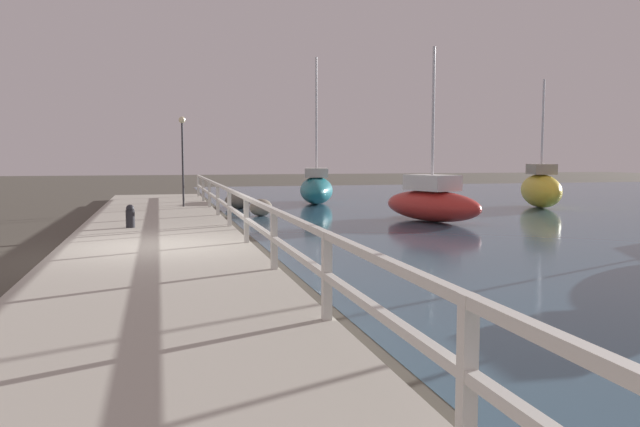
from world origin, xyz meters
TOP-DOWN VIEW (x-y plane):
  - ground_plane at (0.00, 0.00)m, footprint 120.00×120.00m
  - dock_walkway at (0.00, 0.00)m, footprint 3.88×36.00m
  - railing at (1.84, -0.00)m, footprint 0.10×32.50m
  - boulder_mid_strip at (3.47, 8.21)m, footprint 0.79×0.71m
  - boulder_water_edge at (3.21, 11.68)m, footprint 0.78×0.70m
  - boulder_far_strip at (2.99, 11.89)m, footprint 0.76×0.68m
  - mooring_bollard at (-0.65, 3.53)m, footprint 0.23×0.23m
  - dock_lamp at (0.94, 10.15)m, footprint 0.24×0.24m
  - sailboat_yellow at (14.99, 9.02)m, footprint 2.21×3.83m
  - sailboat_red at (8.43, 5.10)m, footprint 2.67×4.26m
  - sailboat_teal at (6.76, 13.39)m, footprint 2.58×5.29m

SIDE VIEW (x-z plane):
  - ground_plane at x=0.00m, z-range 0.00..0.00m
  - dock_walkway at x=0.00m, z-range 0.00..0.23m
  - boulder_far_strip at x=2.99m, z-range 0.00..0.57m
  - boulder_water_edge at x=3.21m, z-range 0.00..0.58m
  - boulder_mid_strip at x=3.47m, z-range 0.00..0.59m
  - mooring_bollard at x=-0.65m, z-range 0.23..0.83m
  - sailboat_red at x=8.43m, z-range -2.12..3.32m
  - sailboat_teal at x=6.76m, z-range -2.49..3.82m
  - sailboat_yellow at x=14.99m, z-range -1.80..3.30m
  - railing at x=1.84m, z-range 0.42..1.40m
  - dock_lamp at x=0.94m, z-range 0.91..4.17m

